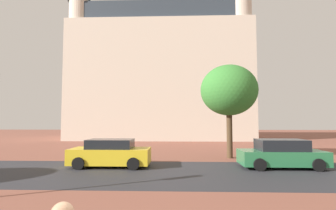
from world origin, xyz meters
name	(u,v)px	position (x,y,z in m)	size (l,w,h in m)	color
ground_plane	(171,172)	(0.00, 10.00, 0.00)	(120.00, 120.00, 0.00)	brown
street_asphalt_strip	(171,173)	(0.00, 9.83, 0.00)	(120.00, 6.61, 0.00)	#2D2D33
landmark_building	(164,69)	(-1.69, 33.87, 10.17)	(24.61, 11.19, 36.94)	beige
car_green	(281,154)	(5.88, 11.29, 0.72)	(4.39, 2.05, 1.52)	#287042
car_yellow	(110,153)	(-3.40, 11.29, 0.73)	(4.32, 2.03, 1.50)	gold
tree_curb_far	(229,91)	(3.85, 14.83, 4.61)	(3.89, 3.89, 6.38)	#4C3823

